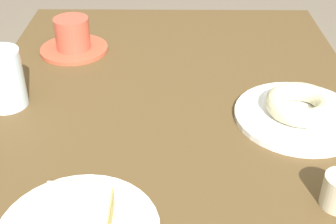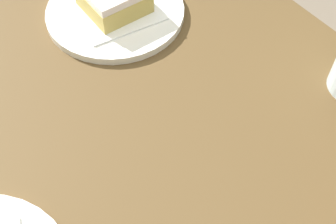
# 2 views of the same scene
# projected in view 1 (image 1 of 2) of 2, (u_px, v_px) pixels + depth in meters

# --- Properties ---
(table) EXTENTS (1.12, 0.75, 0.74)m
(table) POSITION_uv_depth(u_px,v_px,m) (174.00, 157.00, 0.87)
(table) COLOR brown
(table) RESTS_ON ground_plane
(donut_glazed_square) EXTENTS (0.09, 0.09, 0.04)m
(donut_glazed_square) POSITION_uv_depth(u_px,v_px,m) (79.00, 216.00, 0.59)
(donut_glazed_square) COLOR tan
(donut_glazed_square) RESTS_ON napkin_glazed_square
(plate_sugar_ring) EXTENTS (0.23, 0.23, 0.01)m
(plate_sugar_ring) POSITION_uv_depth(u_px,v_px,m) (301.00, 116.00, 0.84)
(plate_sugar_ring) COLOR white
(plate_sugar_ring) RESTS_ON table
(napkin_sugar_ring) EXTENTS (0.17, 0.17, 0.00)m
(napkin_sugar_ring) POSITION_uv_depth(u_px,v_px,m) (301.00, 113.00, 0.84)
(napkin_sugar_ring) COLOR white
(napkin_sugar_ring) RESTS_ON plate_sugar_ring
(donut_sugar_ring) EXTENTS (0.12, 0.12, 0.03)m
(donut_sugar_ring) POSITION_uv_depth(u_px,v_px,m) (303.00, 104.00, 0.83)
(donut_sugar_ring) COLOR beige
(donut_sugar_ring) RESTS_ON napkin_sugar_ring
(water_glass) EXTENTS (0.08, 0.08, 0.11)m
(water_glass) POSITION_uv_depth(u_px,v_px,m) (5.00, 79.00, 0.85)
(water_glass) COLOR silver
(water_glass) RESTS_ON table
(coffee_cup) EXTENTS (0.16, 0.16, 0.08)m
(coffee_cup) POSITION_uv_depth(u_px,v_px,m) (75.00, 38.00, 1.06)
(coffee_cup) COLOR #C65136
(coffee_cup) RESTS_ON table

